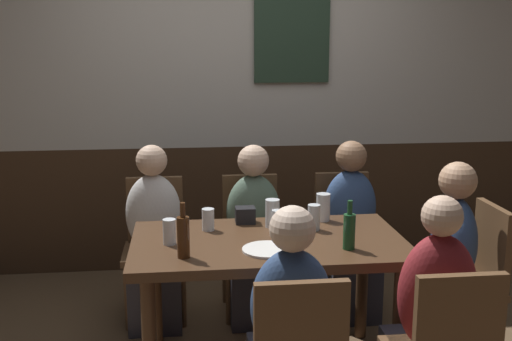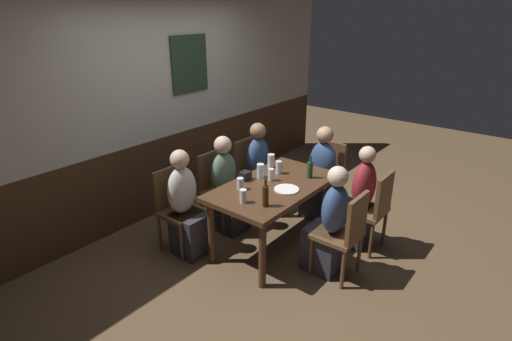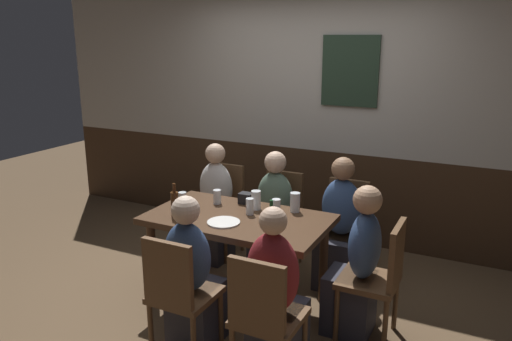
% 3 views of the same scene
% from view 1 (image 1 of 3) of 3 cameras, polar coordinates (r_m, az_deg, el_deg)
% --- Properties ---
extents(wall_back, '(6.40, 0.13, 2.60)m').
position_cam_1_polar(wall_back, '(4.73, -1.50, 6.51)').
color(wall_back, '#3D2819').
rests_on(wall_back, ground_plane).
extents(dining_table, '(1.41, 0.80, 0.74)m').
position_cam_1_polar(dining_table, '(3.27, 1.14, -7.92)').
color(dining_table, '#472D1C').
rests_on(dining_table, ground_plane).
extents(chair_mid_far, '(0.40, 0.40, 0.88)m').
position_cam_1_polar(chair_mid_far, '(4.08, -0.42, -5.97)').
color(chair_mid_far, brown).
rests_on(chair_mid_far, ground_plane).
extents(chair_right_far, '(0.40, 0.40, 0.88)m').
position_cam_1_polar(chair_right_far, '(4.19, 8.07, -5.61)').
color(chair_right_far, brown).
rests_on(chair_right_far, ground_plane).
extents(chair_head_east, '(0.40, 0.40, 0.88)m').
position_cam_1_polar(chair_head_east, '(3.64, 19.12, -8.97)').
color(chair_head_east, brown).
rests_on(chair_head_east, ground_plane).
extents(chair_left_far, '(0.40, 0.40, 0.88)m').
position_cam_1_polar(chair_left_far, '(4.07, -9.19, -6.21)').
color(chair_left_far, brown).
rests_on(chair_left_far, ground_plane).
extents(person_mid_far, '(0.34, 0.37, 1.12)m').
position_cam_1_polar(person_mid_far, '(3.94, -0.16, -7.06)').
color(person_mid_far, '#2D2D38').
rests_on(person_mid_far, ground_plane).
extents(person_right_far, '(0.34, 0.37, 1.13)m').
position_cam_1_polar(person_right_far, '(4.05, 8.64, -6.57)').
color(person_right_far, '#2D2D38').
rests_on(person_right_far, ground_plane).
extents(person_head_east, '(0.37, 0.34, 1.13)m').
position_cam_1_polar(person_head_east, '(3.58, 16.72, -9.52)').
color(person_head_east, '#2D2D38').
rests_on(person_head_east, ground_plane).
extents(person_left_far, '(0.34, 0.37, 1.13)m').
position_cam_1_polar(person_left_far, '(3.92, -9.28, -7.26)').
color(person_left_far, '#2D2D38').
rests_on(person_left_far, ground_plane).
extents(person_right_near, '(0.34, 0.37, 1.13)m').
position_cam_1_polar(person_right_near, '(2.91, 15.59, -14.72)').
color(person_right_near, '#2D2D38').
rests_on(person_right_near, ground_plane).
extents(pint_glass_stout, '(0.07, 0.07, 0.12)m').
position_cam_1_polar(pint_glass_stout, '(3.38, -4.40, -4.63)').
color(pint_glass_stout, silver).
rests_on(pint_glass_stout, dining_table).
extents(pint_glass_pale, '(0.07, 0.07, 0.14)m').
position_cam_1_polar(pint_glass_pale, '(3.39, 5.32, -4.40)').
color(pint_glass_pale, silver).
rests_on(pint_glass_pale, dining_table).
extents(highball_clear, '(0.06, 0.06, 0.13)m').
position_cam_1_polar(highball_clear, '(3.31, 1.99, -4.87)').
color(highball_clear, silver).
rests_on(highball_clear, dining_table).
extents(pint_glass_amber, '(0.08, 0.08, 0.16)m').
position_cam_1_polar(pint_glass_amber, '(3.56, 6.16, -3.50)').
color(pint_glass_amber, silver).
rests_on(pint_glass_amber, dining_table).
extents(tumbler_water, '(0.08, 0.08, 0.15)m').
position_cam_1_polar(tumbler_water, '(3.43, 1.51, -4.09)').
color(tumbler_water, silver).
rests_on(tumbler_water, dining_table).
extents(beer_glass_tall, '(0.07, 0.07, 0.13)m').
position_cam_1_polar(beer_glass_tall, '(3.18, -7.92, -5.72)').
color(beer_glass_tall, silver).
rests_on(beer_glass_tall, dining_table).
extents(beer_bottle_green, '(0.06, 0.06, 0.25)m').
position_cam_1_polar(beer_bottle_green, '(3.10, 8.53, -5.42)').
color(beer_bottle_green, '#194723').
rests_on(beer_bottle_green, dining_table).
extents(beer_bottle_brown, '(0.06, 0.06, 0.27)m').
position_cam_1_polar(beer_bottle_brown, '(2.97, -6.67, -5.96)').
color(beer_bottle_brown, '#42230F').
rests_on(beer_bottle_brown, dining_table).
extents(plate_white_large, '(0.25, 0.25, 0.01)m').
position_cam_1_polar(plate_white_large, '(3.07, 1.06, -7.25)').
color(plate_white_large, white).
rests_on(plate_white_large, dining_table).
extents(condiment_caddy, '(0.11, 0.09, 0.09)m').
position_cam_1_polar(condiment_caddy, '(3.51, -1.00, -4.10)').
color(condiment_caddy, black).
rests_on(condiment_caddy, dining_table).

